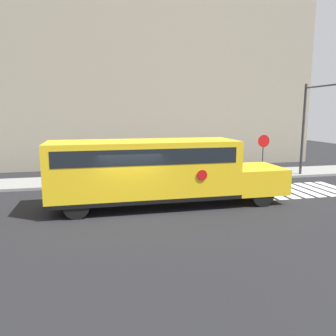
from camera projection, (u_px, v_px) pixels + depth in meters
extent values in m
plane|color=black|center=(130.00, 213.00, 13.58)|extent=(60.00, 60.00, 0.00)
cube|color=gray|center=(118.00, 180.00, 19.82)|extent=(44.00, 3.00, 0.15)
cube|color=#9E937F|center=(110.00, 83.00, 25.01)|extent=(32.00, 4.00, 12.72)
cube|color=white|center=(255.00, 192.00, 16.96)|extent=(0.50, 3.20, 0.01)
cube|color=white|center=(267.00, 192.00, 17.11)|extent=(0.50, 3.20, 0.01)
cube|color=white|center=(280.00, 191.00, 17.27)|extent=(0.50, 3.20, 0.01)
cube|color=white|center=(291.00, 190.00, 17.42)|extent=(0.50, 3.20, 0.01)
cube|color=white|center=(303.00, 190.00, 17.57)|extent=(0.50, 3.20, 0.01)
cube|color=white|center=(314.00, 189.00, 17.72)|extent=(0.50, 3.20, 0.01)
cube|color=white|center=(326.00, 188.00, 17.87)|extent=(0.50, 3.20, 0.01)
cube|color=yellow|center=(144.00, 169.00, 14.16)|extent=(8.05, 2.50, 2.46)
cube|color=yellow|center=(254.00, 179.00, 15.41)|extent=(2.36, 2.50, 1.15)
cube|color=black|center=(144.00, 195.00, 14.36)|extent=(8.05, 2.54, 0.16)
cube|color=black|center=(144.00, 154.00, 14.05)|extent=(7.41, 2.53, 0.64)
cylinder|color=red|center=(202.00, 175.00, 13.43)|extent=(0.44, 0.02, 0.44)
cylinder|color=black|center=(241.00, 185.00, 16.51)|extent=(1.00, 0.30, 1.00)
cylinder|color=black|center=(262.00, 195.00, 14.43)|extent=(1.00, 0.30, 1.00)
cylinder|color=black|center=(79.00, 193.00, 14.79)|extent=(1.00, 0.30, 1.00)
cylinder|color=black|center=(76.00, 206.00, 12.71)|extent=(1.00, 0.30, 1.00)
cylinder|color=#38383A|center=(263.00, 159.00, 20.80)|extent=(0.07, 0.07, 2.36)
cylinder|color=red|center=(264.00, 141.00, 20.56)|extent=(0.78, 0.03, 0.78)
cylinder|color=#38383A|center=(303.00, 131.00, 20.87)|extent=(0.16, 0.16, 5.86)
cylinder|color=#38383A|center=(324.00, 86.00, 18.82)|extent=(0.10, 3.32, 0.10)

